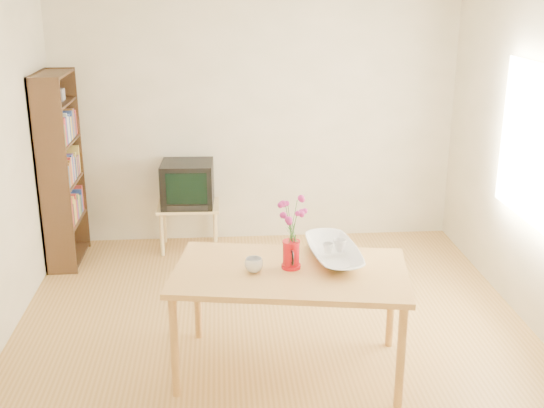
{
  "coord_description": "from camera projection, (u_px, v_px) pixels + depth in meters",
  "views": [
    {
      "loc": [
        -0.37,
        -4.47,
        2.59
      ],
      "look_at": [
        0.0,
        0.3,
        1.0
      ],
      "focal_mm": 45.0,
      "sensor_mm": 36.0,
      "label": 1
    }
  ],
  "objects": [
    {
      "name": "teacup_b",
      "position": [
        340.0,
        231.0,
        4.67
      ],
      "size": [
        0.1,
        0.1,
        0.07
      ],
      "primitive_type": "imported",
      "rotation": [
        0.0,
        0.0,
        1.88
      ],
      "color": "white",
      "rests_on": "bowl"
    },
    {
      "name": "tv_stand",
      "position": [
        189.0,
        212.0,
        6.76
      ],
      "size": [
        0.6,
        0.45,
        0.46
      ],
      "color": "#D6B678",
      "rests_on": "ground"
    },
    {
      "name": "teacup_a",
      "position": [
        328.0,
        233.0,
        4.65
      ],
      "size": [
        0.08,
        0.08,
        0.06
      ],
      "primitive_type": "imported",
      "rotation": [
        0.0,
        0.0,
        0.32
      ],
      "color": "white",
      "rests_on": "bowl"
    },
    {
      "name": "table",
      "position": [
        290.0,
        280.0,
        4.54
      ],
      "size": [
        1.67,
        1.13,
        0.75
      ],
      "rotation": [
        0.0,
        0.0,
        -0.17
      ],
      "color": "#C08741",
      "rests_on": "ground"
    },
    {
      "name": "mug",
      "position": [
        254.0,
        265.0,
        4.47
      ],
      "size": [
        0.13,
        0.13,
        0.09
      ],
      "primitive_type": "imported",
      "rotation": [
        0.0,
        0.0,
        3.21
      ],
      "color": "white",
      "rests_on": "table"
    },
    {
      "name": "pitcher",
      "position": [
        291.0,
        255.0,
        4.52
      ],
      "size": [
        0.13,
        0.21,
        0.2
      ],
      "rotation": [
        0.0,
        0.0,
        -0.01
      ],
      "color": "red",
      "rests_on": "table"
    },
    {
      "name": "flowers",
      "position": [
        291.0,
        220.0,
        4.44
      ],
      "size": [
        0.22,
        0.22,
        0.31
      ],
      "primitive_type": null,
      "color": "#BB2C83",
      "rests_on": "pitcher"
    },
    {
      "name": "room",
      "position": [
        280.0,
        176.0,
        4.67
      ],
      "size": [
        4.5,
        4.5,
        4.5
      ],
      "color": "#AA7B3C",
      "rests_on": "ground"
    },
    {
      "name": "television",
      "position": [
        188.0,
        183.0,
        6.68
      ],
      "size": [
        0.51,
        0.48,
        0.43
      ],
      "rotation": [
        0.0,
        0.0,
        -0.04
      ],
      "color": "black",
      "rests_on": "tv_stand"
    },
    {
      "name": "bookshelf",
      "position": [
        62.0,
        176.0,
        6.33
      ],
      "size": [
        0.28,
        0.7,
        1.8
      ],
      "color": "#311D10",
      "rests_on": "ground"
    },
    {
      "name": "bowl",
      "position": [
        334.0,
        226.0,
        4.64
      ],
      "size": [
        0.53,
        0.53,
        0.46
      ],
      "primitive_type": "imported",
      "rotation": [
        0.0,
        0.0,
        0.08
      ],
      "color": "white",
      "rests_on": "table"
    }
  ]
}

